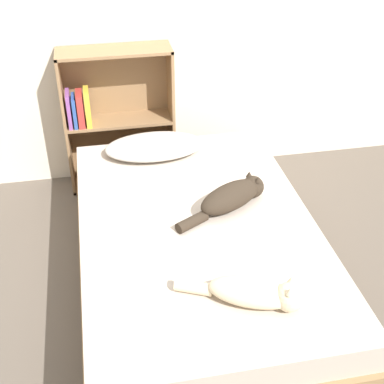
{
  "coord_description": "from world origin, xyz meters",
  "views": [
    {
      "loc": [
        -0.47,
        -2.27,
        2.19
      ],
      "look_at": [
        0.0,
        0.15,
        0.54
      ],
      "focal_mm": 50.0,
      "sensor_mm": 36.0,
      "label": 1
    }
  ],
  "objects": [
    {
      "name": "bookshelf",
      "position": [
        -0.35,
        1.24,
        0.53
      ],
      "size": [
        0.76,
        0.26,
        1.02
      ],
      "color": "#8E6B47",
      "rests_on": "ground_plane"
    },
    {
      "name": "cat_light",
      "position": [
        0.14,
        -0.63,
        0.5
      ],
      "size": [
        0.55,
        0.33,
        0.15
      ],
      "rotation": [
        0.0,
        0.0,
        5.86
      ],
      "color": "beige",
      "rests_on": "bed"
    },
    {
      "name": "pillow",
      "position": [
        -0.12,
        0.8,
        0.5
      ],
      "size": [
        0.64,
        0.37,
        0.1
      ],
      "color": "beige",
      "rests_on": "bed"
    },
    {
      "name": "ground_plane",
      "position": [
        0.0,
        0.0,
        0.0
      ],
      "size": [
        8.0,
        8.0,
        0.0
      ],
      "primitive_type": "plane",
      "color": "brown"
    },
    {
      "name": "wall_back",
      "position": [
        0.0,
        1.37,
        1.25
      ],
      "size": [
        8.0,
        0.06,
        2.5
      ],
      "color": "silver",
      "rests_on": "ground_plane"
    },
    {
      "name": "bed",
      "position": [
        0.0,
        0.0,
        0.22
      ],
      "size": [
        1.3,
        2.02,
        0.44
      ],
      "color": "#99754C",
      "rests_on": "ground_plane"
    },
    {
      "name": "cat_dark",
      "position": [
        0.22,
        0.11,
        0.51
      ],
      "size": [
        0.57,
        0.38,
        0.15
      ],
      "rotation": [
        0.0,
        0.0,
        0.5
      ],
      "color": "#33281E",
      "rests_on": "bed"
    }
  ]
}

